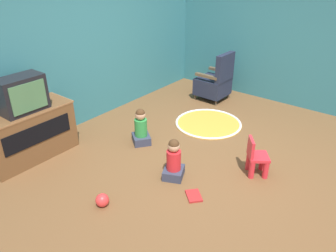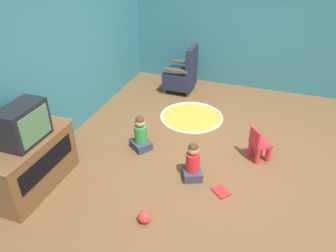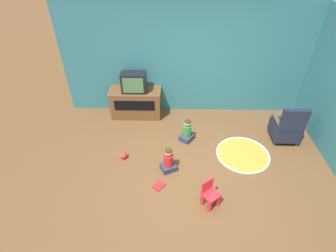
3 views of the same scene
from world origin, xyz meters
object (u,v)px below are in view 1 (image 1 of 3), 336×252
(black_armchair, at_px, (215,82))
(child_watching_left, at_px, (141,128))
(toy_ball, at_px, (102,200))
(television, at_px, (22,94))
(child_watching_center, at_px, (174,161))
(book, at_px, (194,196))
(tv_cabinet, at_px, (28,133))
(yellow_kid_chair, at_px, (256,159))

(black_armchair, bearing_deg, child_watching_left, 1.54)
(black_armchair, relative_size, toy_ball, 6.14)
(television, bearing_deg, toy_ball, -93.70)
(child_watching_left, bearing_deg, child_watching_center, -166.67)
(child_watching_center, bearing_deg, book, -136.25)
(toy_ball, bearing_deg, television, 86.30)
(toy_ball, bearing_deg, child_watching_left, 24.95)
(tv_cabinet, relative_size, black_armchair, 1.29)
(child_watching_left, bearing_deg, toy_ball, 151.37)
(yellow_kid_chair, height_order, book, yellow_kid_chair)
(child_watching_center, bearing_deg, child_watching_left, 42.14)
(tv_cabinet, bearing_deg, book, -73.73)
(television, height_order, toy_ball, television)
(television, distance_m, black_armchair, 3.48)
(television, height_order, child_watching_center, television)
(tv_cabinet, xyz_separation_m, toy_ball, (-0.10, -1.54, -0.29))
(television, distance_m, child_watching_center, 2.08)
(toy_ball, xyz_separation_m, book, (0.76, -0.71, -0.06))
(child_watching_left, height_order, toy_ball, child_watching_left)
(black_armchair, height_order, book, black_armchair)
(child_watching_left, bearing_deg, black_armchair, -52.98)
(tv_cabinet, relative_size, yellow_kid_chair, 2.41)
(yellow_kid_chair, distance_m, toy_ball, 1.94)
(television, bearing_deg, black_armchair, -14.58)
(tv_cabinet, height_order, book, tv_cabinet)
(tv_cabinet, xyz_separation_m, book, (0.66, -2.26, -0.35))
(black_armchair, relative_size, yellow_kid_chair, 1.87)
(child_watching_left, xyz_separation_m, book, (-0.55, -1.32, -0.23))
(child_watching_left, distance_m, toy_ball, 1.45)
(black_armchair, height_order, yellow_kid_chair, black_armchair)
(black_armchair, distance_m, toy_ball, 3.48)
(book, bearing_deg, child_watching_center, 19.50)
(tv_cabinet, bearing_deg, child_watching_center, -65.80)
(child_watching_center, height_order, toy_ball, child_watching_center)
(yellow_kid_chair, bearing_deg, toy_ball, 109.69)
(black_armchair, height_order, toy_ball, black_armchair)
(child_watching_left, bearing_deg, yellow_kid_chair, -132.70)
(toy_ball, bearing_deg, child_watching_center, -17.48)
(yellow_kid_chair, xyz_separation_m, child_watching_left, (-0.32, 1.67, 0.03))
(child_watching_left, bearing_deg, tv_cabinet, 88.55)
(yellow_kid_chair, bearing_deg, television, 83.73)
(yellow_kid_chair, bearing_deg, book, 120.99)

